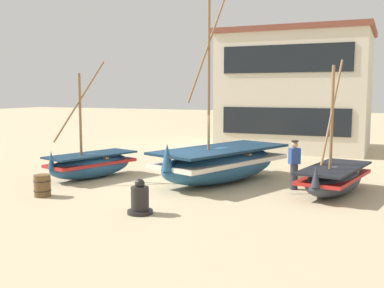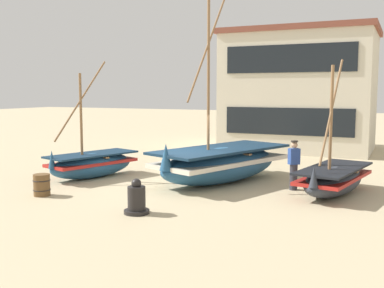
{
  "view_description": "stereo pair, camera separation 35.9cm",
  "coord_description": "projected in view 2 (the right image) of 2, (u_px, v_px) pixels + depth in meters",
  "views": [
    {
      "loc": [
        6.75,
        -14.42,
        3.36
      ],
      "look_at": [
        0.0,
        1.0,
        1.4
      ],
      "focal_mm": 43.11,
      "sensor_mm": 36.0,
      "label": 1
    },
    {
      "loc": [
        7.08,
        -14.28,
        3.36
      ],
      "look_at": [
        0.0,
        1.0,
        1.4
      ],
      "focal_mm": 43.11,
      "sensor_mm": 36.0,
      "label": 2
    }
  ],
  "objects": [
    {
      "name": "fishing_boat_far_right",
      "position": [
        334.0,
        179.0,
        14.91
      ],
      "size": [
        2.12,
        3.98,
        4.36
      ],
      "color": "#2D333D",
      "rests_on": "ground"
    },
    {
      "name": "ground_plane",
      "position": [
        180.0,
        186.0,
        16.21
      ],
      "size": [
        120.0,
        120.0,
        0.0
      ],
      "primitive_type": "plane",
      "color": "tan"
    },
    {
      "name": "fishing_boat_near_left",
      "position": [
        92.0,
        164.0,
        17.8
      ],
      "size": [
        2.39,
        3.83,
        4.49
      ],
      "color": "#23517A",
      "rests_on": "ground"
    },
    {
      "name": "harbor_building_main",
      "position": [
        300.0,
        90.0,
        26.17
      ],
      "size": [
        8.26,
        5.83,
        6.73
      ],
      "color": "beige",
      "rests_on": "ground"
    },
    {
      "name": "wooden_barrel",
      "position": [
        42.0,
        185.0,
        14.74
      ],
      "size": [
        0.56,
        0.56,
        0.7
      ],
      "color": "brown",
      "rests_on": "ground"
    },
    {
      "name": "fisherman_by_hull",
      "position": [
        294.0,
        166.0,
        15.56
      ],
      "size": [
        0.42,
        0.4,
        1.68
      ],
      "color": "#33333D",
      "rests_on": "ground"
    },
    {
      "name": "capstan_winch",
      "position": [
        137.0,
        200.0,
        12.61
      ],
      "size": [
        0.71,
        0.71,
        0.97
      ],
      "color": "black",
      "rests_on": "ground"
    },
    {
      "name": "fishing_boat_centre_large",
      "position": [
        221.0,
        163.0,
        16.87
      ],
      "size": [
        4.01,
        6.02,
        7.02
      ],
      "color": "#23517A",
      "rests_on": "ground"
    }
  ]
}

